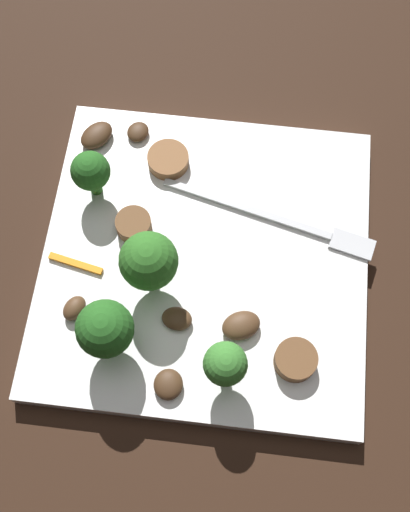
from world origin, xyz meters
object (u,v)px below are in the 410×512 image
Objects in this scene: fork at (283,221)px; mushroom_4 at (241,325)px; broccoli_floret_0 at (225,364)px; sausage_slice_1 at (296,360)px; mushroom_2 at (74,308)px; mushroom_5 at (138,132)px; broccoli_floret_2 at (149,261)px; mushroom_0 at (177,319)px; mushroom_1 at (168,384)px; broccoli_floret_3 at (105,329)px; broccoli_floret_1 at (91,172)px; sausage_slice_0 at (168,160)px; pepper_strip_0 at (76,264)px; plate at (205,260)px; sausage_slice_2 at (134,225)px; mushroom_3 at (97,135)px.

mushroom_4 is at bearing -91.75° from fork.
sausage_slice_1 is (0.05, 0.02, -0.03)m from broccoli_floret_0.
mushroom_2 is at bearing 173.17° from sausage_slice_1.
sausage_slice_1 is 1.57× the size of mushroom_5.
mushroom_0 is (0.02, -0.03, -0.04)m from broccoli_floret_2.
mushroom_2 is at bearing 148.29° from mushroom_1.
broccoli_floret_3 is 0.19m from mushroom_5.
broccoli_floret_1 is 2.29× the size of mushroom_2.
broccoli_floret_2 reaches higher than mushroom_5.
broccoli_floret_3 is at bearing 149.74° from mushroom_1.
sausage_slice_0 is (0.06, 0.03, -0.03)m from broccoli_floret_1.
broccoli_floret_1 is 0.17m from mushroom_4.
sausage_slice_1 reaches higher than mushroom_0.
broccoli_floret_2 is 0.14m from mushroom_5.
broccoli_floret_2 is 0.09m from mushroom_4.
fork is at bearing 19.32° from pepper_strip_0.
broccoli_floret_0 is 0.19m from sausage_slice_0.
broccoli_floret_2 is 0.06m from broccoli_floret_3.
broccoli_floret_0 is 0.22m from mushroom_5.
plate is 0.11m from sausage_slice_1.
broccoli_floret_0 reaches higher than plate.
broccoli_floret_0 is 0.09m from broccoli_floret_2.
mushroom_4 reaches higher than mushroom_0.
mushroom_2 is (-0.03, -0.07, -0.00)m from sausage_slice_2.
sausage_slice_0 is at bearing 98.00° from mushroom_1.
plate is 0.07m from mushroom_4.
mushroom_4 is (0.10, 0.02, -0.03)m from broccoli_floret_3.
sausage_slice_0 is at bearing 118.65° from mushroom_4.
broccoli_floret_3 is at bearing -113.68° from broccoli_floret_2.
broccoli_floret_1 is 1.37× the size of sausage_slice_0.
sausage_slice_2 is 0.09m from mushroom_3.
sausage_slice_0 reaches higher than pepper_strip_0.
sausage_slice_2 is 0.97× the size of mushroom_4.
mushroom_3 is at bearing 136.06° from sausage_slice_1.
mushroom_2 is at bearing -88.41° from broccoli_floret_1.
sausage_slice_0 is (-0.00, 0.11, -0.04)m from broccoli_floret_2.
plate is 12.43× the size of mushroom_2.
mushroom_4 reaches higher than mushroom_5.
broccoli_floret_3 is at bearing -33.73° from mushroom_2.
mushroom_5 reaches higher than fork.
broccoli_floret_1 is at bearing 130.79° from broccoli_floret_0.
broccoli_floret_2 is at bearing -146.48° from plate.
broccoli_floret_2 is 0.11m from sausage_slice_0.
mushroom_1 is (-0.01, -0.11, 0.01)m from plate.
mushroom_0 is at bearing 166.78° from sausage_slice_1.
broccoli_floret_2 is 1.82× the size of sausage_slice_0.
mushroom_0 is at bearing -79.29° from sausage_slice_0.
broccoli_floret_3 is (0.04, -0.13, 0.01)m from broccoli_floret_1.
sausage_slice_1 is at bearing 16.66° from broccoli_floret_0.
fork is 6.19× the size of sausage_slice_2.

